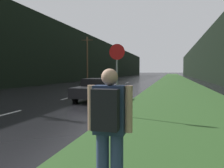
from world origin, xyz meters
TOP-DOWN VIEW (x-y plane):
  - grass_verge at (7.17, 40.00)m, footprint 6.00×240.00m
  - lane_stripe_c at (0.00, 14.04)m, footprint 0.12×3.00m
  - lane_stripe_d at (0.00, 21.04)m, footprint 0.12×3.00m
  - lane_stripe_e at (0.00, 28.04)m, footprint 0.12×3.00m
  - lane_stripe_f at (0.00, 35.04)m, footprint 0.12×3.00m
  - treeline_far_side at (-10.17, 50.00)m, footprint 2.00×140.00m
  - treeline_near_side at (13.17, 50.00)m, footprint 2.00×140.00m
  - utility_pole_far at (-6.18, 34.25)m, footprint 1.80×0.24m
  - stop_sign at (4.46, 8.29)m, footprint 0.61×0.07m
  - hitchhiker_with_backpack at (5.69, 2.39)m, footprint 0.62×0.42m
  - car_passing_near at (2.08, 13.28)m, footprint 1.85×4.76m

SIDE VIEW (x-z plane):
  - lane_stripe_c at x=0.00m, z-range 0.00..0.01m
  - lane_stripe_d at x=0.00m, z-range 0.00..0.01m
  - lane_stripe_e at x=0.00m, z-range 0.00..0.01m
  - lane_stripe_f at x=0.00m, z-range 0.00..0.01m
  - grass_verge at x=7.17m, z-range 0.00..0.02m
  - car_passing_near at x=2.08m, z-range 0.02..1.31m
  - hitchhiker_with_backpack at x=5.69m, z-range 0.13..1.91m
  - stop_sign at x=4.46m, z-range 0.27..3.05m
  - utility_pole_far at x=-6.18m, z-range 0.13..7.17m
  - treeline_near_side at x=13.17m, z-range 0.00..8.49m
  - treeline_far_side at x=-10.17m, z-range 0.00..8.90m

